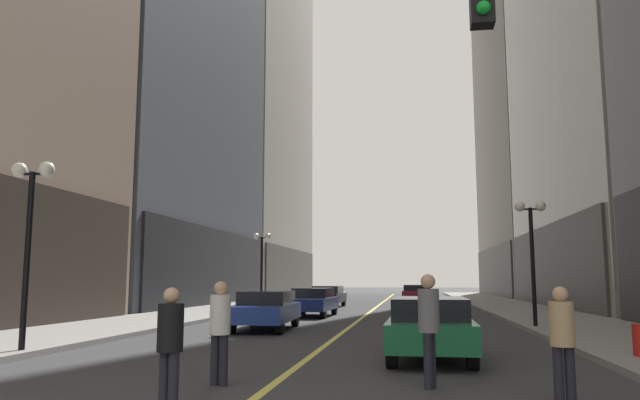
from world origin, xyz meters
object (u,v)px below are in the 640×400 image
(car_black, at_px, (328,296))
(pedestrian_in_tan_trench, at_px, (562,335))
(car_green, at_px, (430,325))
(fire_hydrant_right, at_px, (640,344))
(pedestrian_in_white_shirt, at_px, (220,324))
(street_lamp_left_far, at_px, (262,253))
(street_lamp_left_near, at_px, (30,212))
(car_blue, at_px, (266,309))
(pedestrian_in_grey_suit, at_px, (429,321))
(car_navy, at_px, (313,301))
(pedestrian_in_black_coat, at_px, (170,340))
(car_maroon, at_px, (415,293))
(street_lamp_right_mid, at_px, (531,235))

(car_black, xyz_separation_m, pedestrian_in_tan_trench, (7.42, -29.19, 0.22))
(car_green, relative_size, fire_hydrant_right, 5.90)
(pedestrian_in_white_shirt, bearing_deg, street_lamp_left_far, 102.71)
(street_lamp_left_near, relative_size, fire_hydrant_right, 5.54)
(car_black, bearing_deg, street_lamp_left_far, -130.71)
(car_blue, xyz_separation_m, pedestrian_in_grey_suit, (5.27, -10.57, 0.33))
(car_navy, height_order, street_lamp_left_near, street_lamp_left_near)
(car_black, xyz_separation_m, fire_hydrant_right, (9.96, -24.72, -0.32))
(car_navy, xyz_separation_m, pedestrian_in_grey_suit, (4.92, -18.38, 0.33))
(pedestrian_in_black_coat, bearing_deg, pedestrian_in_white_shirt, 90.09)
(pedestrian_in_tan_trench, bearing_deg, car_maroon, 92.77)
(car_navy, distance_m, street_lamp_right_mid, 11.32)
(pedestrian_in_black_coat, xyz_separation_m, street_lamp_right_mid, (7.24, 14.03, 2.33))
(pedestrian_in_grey_suit, distance_m, pedestrian_in_white_shirt, 3.40)
(car_green, distance_m, street_lamp_left_far, 22.71)
(car_maroon, height_order, street_lamp_left_near, street_lamp_left_near)
(car_green, bearing_deg, car_navy, 108.93)
(car_green, distance_m, car_navy, 15.53)
(street_lamp_left_near, height_order, street_lamp_right_mid, same)
(pedestrian_in_white_shirt, bearing_deg, car_blue, 99.85)
(car_navy, relative_size, car_maroon, 1.06)
(car_navy, distance_m, pedestrian_in_tan_trench, 20.47)
(pedestrian_in_tan_trench, bearing_deg, street_lamp_right_mid, 80.83)
(car_blue, xyz_separation_m, street_lamp_left_far, (-3.67, 13.79, 2.54))
(pedestrian_in_grey_suit, bearing_deg, fire_hydrant_right, 39.01)
(car_black, bearing_deg, street_lamp_left_near, -97.45)
(street_lamp_left_far, height_order, fire_hydrant_right, street_lamp_left_far)
(street_lamp_right_mid, bearing_deg, pedestrian_in_black_coat, -117.31)
(car_navy, relative_size, pedestrian_in_black_coat, 2.80)
(car_maroon, xyz_separation_m, street_lamp_left_far, (-8.86, -13.91, 2.54))
(car_navy, xyz_separation_m, fire_hydrant_right, (9.28, -14.85, -0.32))
(car_green, xyz_separation_m, pedestrian_in_tan_trench, (1.70, -4.64, 0.22))
(car_green, distance_m, pedestrian_in_grey_suit, 3.71)
(car_green, xyz_separation_m, street_lamp_right_mid, (3.74, 8.00, 2.54))
(car_maroon, xyz_separation_m, street_lamp_left_near, (-8.86, -35.61, 2.54))
(car_green, relative_size, street_lamp_left_near, 1.07)
(pedestrian_in_black_coat, height_order, street_lamp_left_near, street_lamp_left_near)
(car_green, height_order, pedestrian_in_grey_suit, pedestrian_in_grey_suit)
(pedestrian_in_black_coat, xyz_separation_m, pedestrian_in_white_shirt, (-0.00, 2.08, 0.05))
(street_lamp_left_near, relative_size, street_lamp_left_far, 1.00)
(street_lamp_left_far, bearing_deg, pedestrian_in_black_coat, -78.24)
(car_black, relative_size, pedestrian_in_black_coat, 2.70)
(pedestrian_in_grey_suit, xyz_separation_m, fire_hydrant_right, (4.36, 3.53, -0.65))
(car_blue, height_order, street_lamp_right_mid, street_lamp_right_mid)
(car_blue, xyz_separation_m, street_lamp_right_mid, (9.13, 1.13, 2.54))
(pedestrian_in_tan_trench, height_order, street_lamp_left_far, street_lamp_left_far)
(street_lamp_left_far, bearing_deg, street_lamp_left_near, -90.00)
(car_navy, height_order, pedestrian_in_tan_trench, pedestrian_in_tan_trench)
(car_blue, distance_m, street_lamp_left_far, 14.50)
(car_green, height_order, street_lamp_left_far, street_lamp_left_far)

